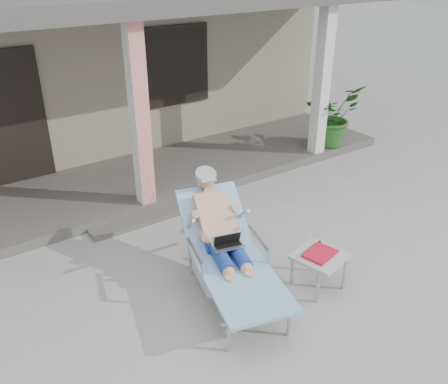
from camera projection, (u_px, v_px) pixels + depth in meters
ground at (227, 282)px, 5.65m from camera, size 60.00×60.00×0.00m
house at (47, 52)px, 9.67m from camera, size 10.40×5.40×3.30m
porch_deck at (124, 185)px, 7.82m from camera, size 10.00×2.00×0.15m
porch_overhang at (107, 10)px, 6.54m from camera, size 10.00×2.30×2.85m
porch_step at (156, 215)px, 6.99m from camera, size 2.00×0.30×0.07m
lounger at (226, 227)px, 5.23m from camera, size 1.20×2.07×1.30m
side_table at (319, 258)px, 5.40m from camera, size 0.64×0.64×0.47m
potted_palm at (332, 115)px, 8.99m from camera, size 1.10×0.97×1.17m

